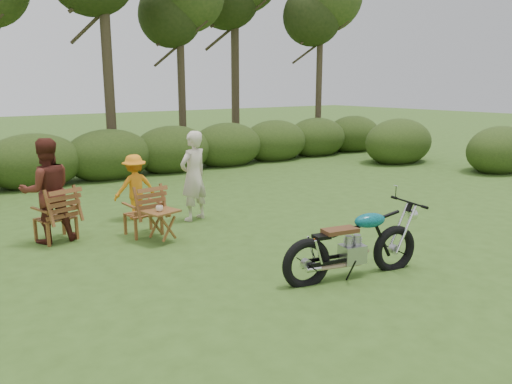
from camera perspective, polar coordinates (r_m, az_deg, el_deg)
ground at (r=7.34m, az=9.12°, el=-8.94°), size 80.00×80.00×0.00m
tree_line at (r=15.52m, az=-16.40°, el=16.16°), size 22.52×11.62×8.14m
motorcycle at (r=7.21m, az=10.83°, el=-9.41°), size 2.16×1.19×1.17m
lawn_chair_right at (r=9.16m, az=-12.67°, el=-4.76°), size 0.66×0.66×0.92m
lawn_chair_left at (r=9.27m, az=-21.77°, el=-5.14°), size 0.79×0.79×0.95m
side_table at (r=8.58m, az=-10.66°, el=-3.90°), size 0.63×0.57×0.56m
cup at (r=8.46m, az=-10.98°, el=-1.86°), size 0.15×0.15×0.09m
adult_a at (r=9.97m, az=-7.03°, el=-3.13°), size 0.73×0.58×1.76m
adult_b at (r=9.26m, az=-22.33°, el=-5.22°), size 0.90×0.72×1.77m
child at (r=10.24m, az=-13.48°, el=-2.98°), size 0.85×0.51×1.29m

